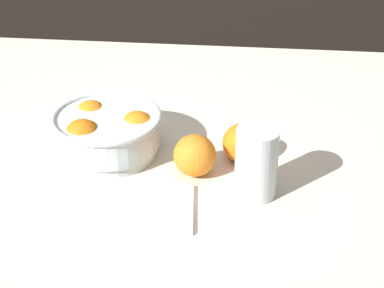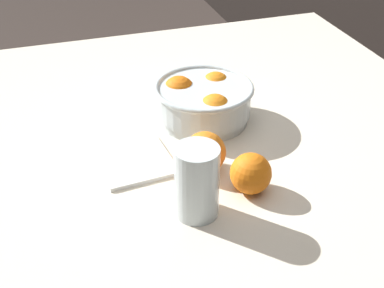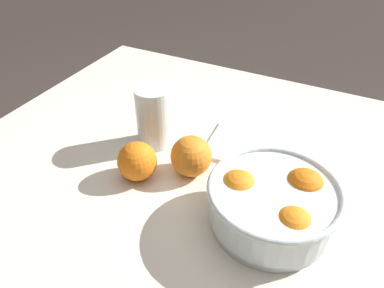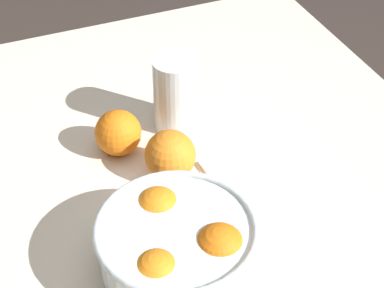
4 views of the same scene
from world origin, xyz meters
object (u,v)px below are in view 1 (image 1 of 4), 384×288
at_px(fruit_bowl, 107,131).
at_px(juice_glass, 256,167).
at_px(orange_loose_front, 242,143).
at_px(orange_loose_near_bowl, 195,155).

bearing_deg(fruit_bowl, juice_glass, -20.91).
bearing_deg(orange_loose_front, juice_glass, -75.84).
xyz_separation_m(orange_loose_near_bowl, orange_loose_front, (0.09, 0.06, -0.00)).
xyz_separation_m(juice_glass, orange_loose_front, (-0.03, 0.11, -0.02)).
relative_size(orange_loose_near_bowl, orange_loose_front, 1.06).
distance_m(fruit_bowl, juice_glass, 0.32).
bearing_deg(fruit_bowl, orange_loose_front, -0.12).
relative_size(juice_glass, orange_loose_front, 1.74).
relative_size(fruit_bowl, juice_glass, 1.64).
xyz_separation_m(fruit_bowl, orange_loose_front, (0.27, -0.00, -0.01)).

